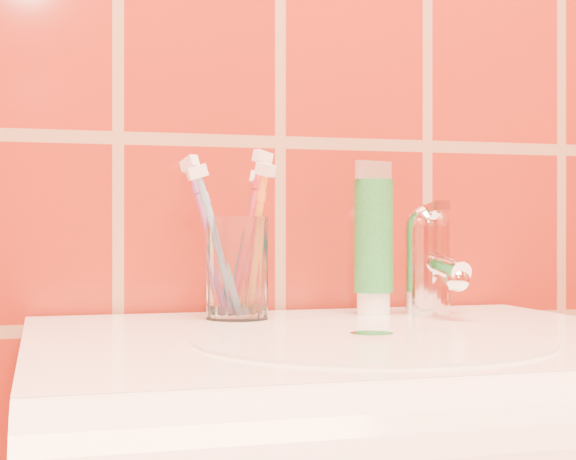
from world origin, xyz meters
name	(u,v)px	position (x,y,z in m)	size (l,w,h in m)	color
glass_tumbler	(238,268)	(-0.07, 1.11, 0.90)	(0.06, 0.06, 0.10)	white
toothpaste_tube	(374,243)	(0.08, 1.11, 0.93)	(0.05, 0.04, 0.17)	white
faucet	(429,256)	(0.14, 1.09, 0.91)	(0.05, 0.11, 0.12)	white
toothbrush_0	(254,242)	(-0.05, 1.10, 0.93)	(0.04, 0.05, 0.17)	orange
toothbrush_1	(248,234)	(-0.06, 1.12, 0.94)	(0.06, 0.04, 0.18)	#AE2531
toothbrush_2	(210,237)	(-0.09, 1.13, 0.93)	(0.06, 0.08, 0.18)	#7D4089
toothbrush_3	(245,244)	(-0.06, 1.13, 0.93)	(0.06, 0.06, 0.16)	#0D636F
toothbrush_4	(219,244)	(-0.09, 1.10, 0.93)	(0.07, 0.03, 0.16)	#6F9EC6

